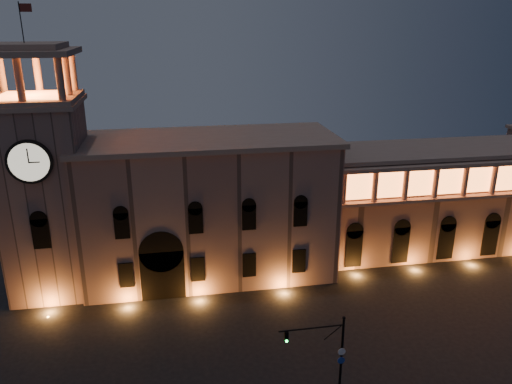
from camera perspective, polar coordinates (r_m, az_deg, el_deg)
ground at (r=47.49m, az=0.01°, el=-21.12°), size 160.00×160.00×0.00m
government_building at (r=61.80m, az=-5.43°, el=-1.73°), size 30.80×12.80×17.60m
clock_tower at (r=61.19m, az=-22.92°, el=0.28°), size 9.80×9.80×32.40m
colonnade_wing at (r=74.61m, az=21.52°, el=-0.50°), size 40.60×11.50×14.50m
traffic_light at (r=44.15m, az=8.50°, el=-18.07°), size 5.76×0.61×7.89m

